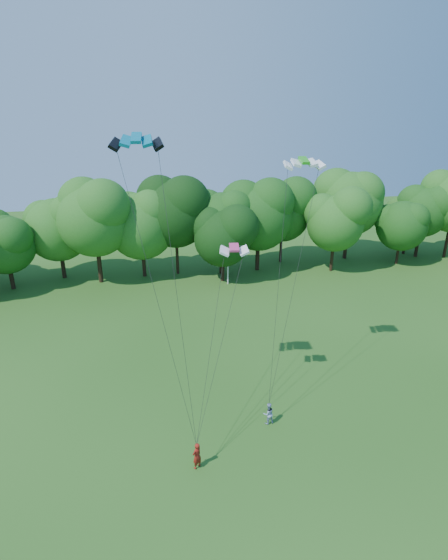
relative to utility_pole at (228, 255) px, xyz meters
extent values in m
plane|color=#225216|center=(-2.99, -32.22, -3.78)|extent=(160.00, 160.00, 0.00)
cylinder|color=silver|center=(0.00, 0.00, -0.13)|extent=(0.18, 0.18, 7.31)
cube|color=silver|center=(0.00, 0.00, 3.34)|extent=(1.46, 0.11, 0.08)
imported|color=maroon|center=(-7.76, -28.59, -2.88)|extent=(0.79, 0.74, 1.80)
imported|color=#91A2C9|center=(-2.39, -25.58, -2.98)|extent=(0.86, 0.71, 1.61)
cube|color=#046F8D|center=(-9.99, -22.70, 15.02)|extent=(3.02, 1.54, 0.59)
cube|color=green|center=(0.91, -20.61, 13.32)|extent=(2.78, 1.43, 0.43)
cube|color=#CD3974|center=(-4.25, -22.60, 8.17)|extent=(1.99, 1.15, 0.38)
cylinder|color=#322713|center=(-0.41, 1.20, -1.86)|extent=(0.42, 0.42, 3.85)
ellipsoid|color=black|center=(-0.41, 1.20, 3.22)|extent=(7.70, 7.70, 8.40)
cylinder|color=#341F14|center=(28.11, 6.64, -1.89)|extent=(0.42, 0.42, 3.78)
ellipsoid|color=#245118|center=(28.11, 6.64, 3.09)|extent=(7.56, 7.56, 8.25)
camera|label=1|loc=(-10.10, -48.99, 16.67)|focal=28.00mm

